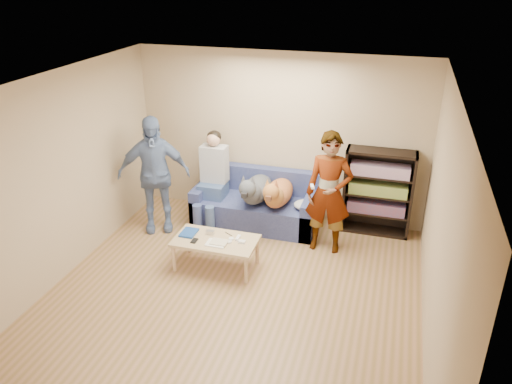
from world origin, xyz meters
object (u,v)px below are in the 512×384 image
(notebook_blue, at_px, (189,233))
(bookshelf, at_px, (378,190))
(person_standing_right, at_px, (329,193))
(dog_tan, at_px, (277,193))
(person_standing_left, at_px, (154,175))
(person_seated, at_px, (212,175))
(dog_gray, at_px, (255,190))
(camera_silver, at_px, (210,232))
(sofa, at_px, (257,206))
(coffee_table, at_px, (216,243))

(notebook_blue, xyz_separation_m, bookshelf, (2.37, 1.56, 0.25))
(person_standing_right, distance_m, dog_tan, 0.89)
(person_standing_right, height_order, person_standing_left, person_standing_left)
(person_seated, height_order, dog_gray, person_seated)
(camera_silver, relative_size, dog_gray, 0.09)
(person_standing_right, height_order, notebook_blue, person_standing_right)
(person_standing_left, distance_m, person_seated, 0.89)
(sofa, xyz_separation_m, person_seated, (-0.67, -0.13, 0.49))
(person_standing_right, distance_m, person_seated, 1.88)
(bookshelf, bearing_deg, coffee_table, -140.62)
(person_standing_right, xyz_separation_m, person_standing_left, (-2.57, -0.13, 0.03))
(notebook_blue, bearing_deg, camera_silver, 14.04)
(sofa, xyz_separation_m, dog_gray, (0.03, -0.16, 0.36))
(person_standing_left, bearing_deg, coffee_table, -56.07)
(person_standing_right, relative_size, notebook_blue, 6.69)
(sofa, relative_size, dog_gray, 1.52)
(notebook_blue, xyz_separation_m, coffee_table, (0.40, -0.05, -0.06))
(notebook_blue, relative_size, dog_gray, 0.21)
(dog_gray, bearing_deg, coffee_table, -98.92)
(dog_tan, height_order, coffee_table, dog_tan)
(person_standing_left, height_order, coffee_table, person_standing_left)
(person_standing_right, bearing_deg, bookshelf, 48.11)
(notebook_blue, relative_size, camera_silver, 2.36)
(notebook_blue, relative_size, bookshelf, 0.20)
(person_seated, distance_m, dog_tan, 1.05)
(person_standing_right, bearing_deg, coffee_table, -146.78)
(person_seated, bearing_deg, sofa, 10.66)
(person_standing_right, relative_size, coffee_table, 1.58)
(person_standing_left, xyz_separation_m, bookshelf, (3.20, 0.85, -0.22))
(person_standing_left, xyz_separation_m, camera_silver, (1.12, -0.64, -0.45))
(dog_gray, relative_size, dog_tan, 1.08)
(dog_tan, relative_size, bookshelf, 0.89)
(person_standing_left, xyz_separation_m, dog_gray, (1.43, 0.45, -0.26))
(person_standing_right, relative_size, bookshelf, 1.34)
(bookshelf, bearing_deg, dog_gray, -167.36)
(person_seated, distance_m, dog_gray, 0.71)
(bookshelf, bearing_deg, person_standing_left, -165.12)
(dog_gray, bearing_deg, sofa, 98.78)
(notebook_blue, bearing_deg, dog_tan, 50.95)
(person_standing_right, height_order, coffee_table, person_standing_right)
(person_standing_left, bearing_deg, dog_tan, -10.54)
(sofa, bearing_deg, dog_gray, -81.22)
(person_standing_left, height_order, bookshelf, person_standing_left)
(person_standing_left, bearing_deg, person_standing_right, -21.49)
(person_standing_right, bearing_deg, person_standing_left, -177.67)
(person_standing_right, relative_size, camera_silver, 15.80)
(person_standing_left, bearing_deg, camera_silver, -54.32)
(dog_gray, height_order, bookshelf, bookshelf)
(sofa, bearing_deg, camera_silver, -102.77)
(person_seated, bearing_deg, camera_silver, -71.13)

